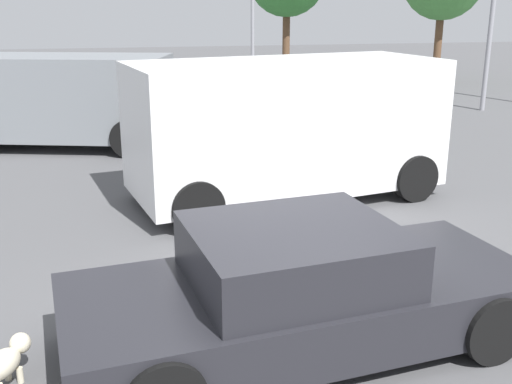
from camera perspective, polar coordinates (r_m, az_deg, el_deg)
The scene contains 6 objects.
ground_plane at distance 6.11m, azimuth 3.94°, elevation -13.40°, with size 80.00×80.00×0.00m, color #515154.
sedan_foreground at distance 5.78m, azimuth 4.09°, elevation -9.09°, with size 4.54×2.32×1.19m.
dog at distance 5.73m, azimuth -22.09°, elevation -14.23°, with size 0.41×0.55×0.39m.
van_white at distance 9.93m, azimuth 2.75°, elevation 6.12°, with size 5.19×3.01×2.23m.
suv_dark at distance 14.28m, azimuth -17.50°, elevation 8.28°, with size 5.00×3.15×1.99m.
pedestrian at distance 14.10m, azimuth 12.58°, elevation 7.77°, with size 0.44×0.46×1.52m.
Camera 1 is at (-1.53, -5.04, 3.11)m, focal length 43.40 mm.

